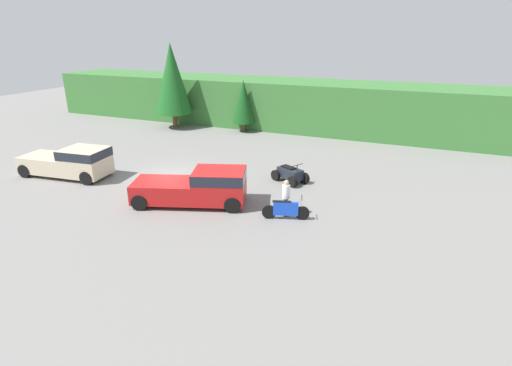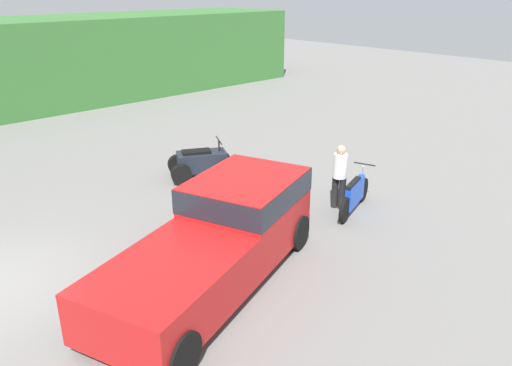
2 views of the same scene
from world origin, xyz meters
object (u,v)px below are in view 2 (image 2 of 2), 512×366
object	(u,v)px
quad_atv	(202,163)
rider_person	(340,174)
pickup_truck_red	(222,233)
dirt_bike	(355,195)

from	to	relation	value
quad_atv	rider_person	world-z (taller)	rider_person
rider_person	quad_atv	bearing A→B (deg)	88.08
pickup_truck_red	rider_person	bearing A→B (deg)	-13.50
dirt_bike	rider_person	xyz separation A→B (m)	(-0.14, 0.43, 0.50)
pickup_truck_red	dirt_bike	size ratio (longest dim) A/B	2.81
pickup_truck_red	quad_atv	distance (m)	5.83
dirt_bike	quad_atv	size ratio (longest dim) A/B	0.90
dirt_bike	quad_atv	bearing A→B (deg)	87.75
pickup_truck_red	quad_atv	xyz separation A→B (m)	(3.19, 4.86, -0.51)
dirt_bike	quad_atv	distance (m)	5.03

